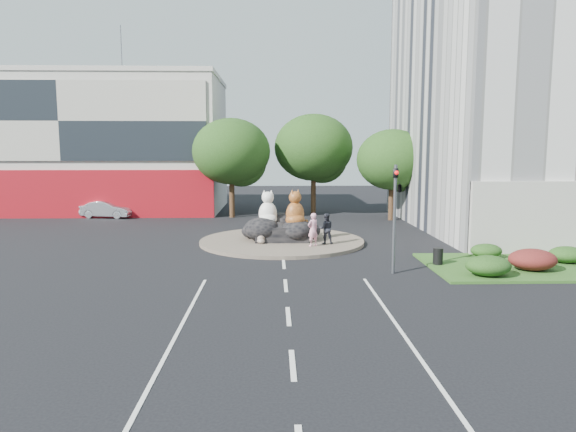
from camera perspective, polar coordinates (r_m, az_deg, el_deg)
name	(u,v)px	position (r m, az deg, el deg)	size (l,w,h in m)	color
ground	(286,286)	(21.72, -0.26, -7.74)	(120.00, 120.00, 0.00)	black
roundabout_island	(282,241)	(31.46, -0.69, -2.81)	(10.00, 10.00, 0.20)	brown
rock_plinth	(282,232)	(31.37, -0.69, -1.82)	(3.20, 2.60, 0.90)	black
shophouse_block	(86,144)	(51.92, -21.50, 7.45)	(25.20, 12.30, 17.40)	#B8B1A6
grass_verge	(532,266)	(27.59, 25.46, -5.07)	(10.00, 6.00, 0.12)	#21551C
tree_left	(232,155)	(43.16, -6.21, 6.79)	(6.46, 6.46, 8.27)	#382314
tree_mid	(314,151)	(45.16, 2.95, 7.24)	(6.84, 6.84, 8.76)	#382314
tree_right	(393,163)	(42.13, 11.58, 5.82)	(5.70, 5.70, 7.30)	#382314
hedge_near_green	(488,266)	(24.46, 21.36, -5.16)	(2.00, 1.60, 0.90)	#193611
hedge_red	(533,260)	(26.39, 25.54, -4.39)	(2.20, 1.76, 0.99)	#501515
hedge_mid_green	(567,255)	(28.89, 28.60, -3.78)	(1.80, 1.44, 0.81)	#193611
hedge_back_green	(486,251)	(28.48, 21.17, -3.62)	(1.60, 1.28, 0.72)	#193611
traffic_light	(397,195)	(23.71, 12.03, 2.27)	(0.44, 1.24, 5.00)	#595B60
street_lamp	(507,169)	(31.89, 23.15, 4.79)	(2.34, 0.22, 8.06)	#595B60
cat_white	(268,207)	(31.19, -2.26, 0.95)	(1.29, 1.12, 2.15)	white
cat_tabby	(295,208)	(30.78, 0.80, 0.93)	(1.33, 1.15, 2.21)	#C76429
kitten_calico	(261,236)	(30.11, -3.02, -2.24)	(0.53, 0.46, 0.88)	beige
kitten_white	(310,235)	(30.55, 2.43, -2.18)	(0.48, 0.41, 0.80)	white
pedestrian_pink	(313,230)	(29.23, 2.78, -1.52)	(0.69, 0.45, 1.90)	pink
pedestrian_dark	(326,229)	(29.95, 4.24, -1.41)	(0.88, 0.68, 1.80)	#22232A
parked_car	(107,209)	(45.48, -19.46, 0.70)	(1.50, 4.29, 1.41)	#B8BBC1
litter_bin	(438,256)	(26.07, 16.32, -4.31)	(0.47, 0.47, 0.80)	black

